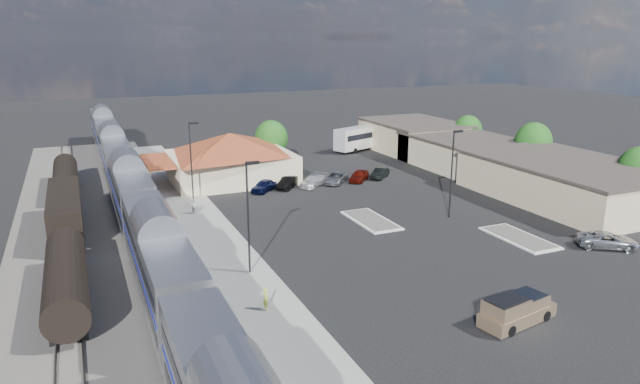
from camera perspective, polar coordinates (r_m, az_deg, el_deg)
name	(u,v)px	position (r m, az deg, el deg)	size (l,w,h in m)	color
ground	(344,232)	(54.14, 2.38, -4.06)	(280.00, 280.00, 0.00)	black
railbed	(103,235)	(56.85, -20.87, -4.07)	(16.00, 100.00, 0.12)	#4C4944
platform	(204,229)	(55.89, -11.53, -3.64)	(5.50, 92.00, 0.18)	gray
passenger_train	(129,191)	(60.73, -18.56, 0.12)	(3.00, 104.00, 5.55)	silver
freight_cars	(66,215)	(58.09, -24.09, -2.07)	(2.80, 46.00, 4.00)	black
station_depot	(230,157)	(73.68, -8.98, 3.50)	(18.35, 12.24, 6.20)	beige
buildings_east	(485,157)	(80.05, 16.18, 3.38)	(14.40, 51.40, 4.80)	#C6B28C
traffic_island_south	(371,220)	(57.54, 5.11, -2.82)	(3.30, 7.50, 0.21)	silver
traffic_island_north	(519,238)	(55.48, 19.29, -4.34)	(3.30, 7.50, 0.21)	silver
lamp_plat_s	(249,209)	(43.42, -7.12, -1.66)	(1.08, 0.25, 9.00)	black
lamp_plat_n	(192,155)	(64.25, -12.72, 3.60)	(1.08, 0.25, 9.00)	black
lamp_lot	(453,166)	(58.79, 13.13, 2.52)	(1.08, 0.25, 9.00)	black
tree_east_a	(639,169)	(71.63, 29.30, 2.01)	(4.56, 4.56, 6.42)	#382314
tree_east_b	(533,142)	(81.99, 20.55, 4.67)	(4.94, 4.94, 6.96)	#382314
tree_east_c	(468,131)	(92.49, 14.56, 5.96)	(4.41, 4.41, 6.21)	#382314
tree_depot	(271,138)	(81.27, -4.90, 5.36)	(4.71, 4.71, 6.63)	#382314
pickup_truck	(518,310)	(39.56, 19.16, -11.07)	(5.77, 2.99, 1.90)	tan
suv	(608,240)	(55.99, 26.84, -4.33)	(2.34, 5.07, 1.41)	#AFB3B7
coach_bus	(364,136)	(94.04, 4.42, 5.59)	(12.06, 6.91, 3.84)	white
person_a	(266,299)	(38.87, -5.44, -10.61)	(0.57, 0.38, 1.57)	#B8C43D
person_b	(193,207)	(60.30, -12.62, -1.43)	(0.77, 0.60, 1.58)	white
parked_car_a	(264,186)	(68.47, -5.63, 0.64)	(1.68, 4.18, 1.42)	#0B133B
parked_car_b	(288,182)	(69.75, -3.21, 0.96)	(1.50, 4.31, 1.42)	black
parked_car_c	(313,181)	(70.62, -0.69, 1.14)	(1.92, 4.72, 1.37)	silver
parked_car_d	(336,178)	(72.14, 1.56, 1.42)	(2.20, 4.76, 1.32)	gray
parked_car_e	(359,176)	(73.24, 3.94, 1.65)	(1.73, 4.30, 1.46)	maroon
parked_car_f	(380,173)	(75.00, 6.00, 1.87)	(1.39, 3.98, 1.31)	black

